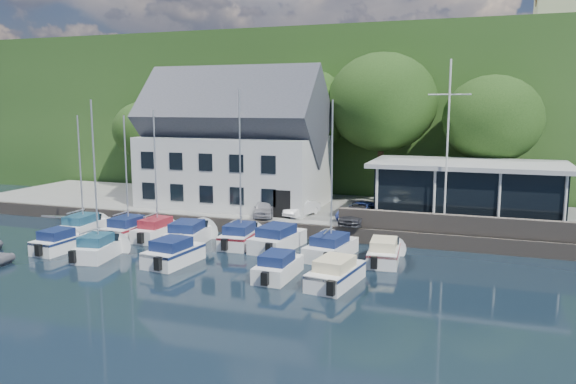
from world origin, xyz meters
name	(u,v)px	position (x,y,z in m)	size (l,w,h in m)	color
ground	(226,286)	(0.00, 0.00, 0.00)	(180.00, 180.00, 0.00)	black
quay	(321,213)	(0.00, 17.50, 0.50)	(60.00, 13.00, 1.00)	gray
quay_face	(295,231)	(0.00, 11.00, 0.50)	(60.00, 0.30, 1.00)	#61574E
hillside	(402,111)	(0.00, 62.00, 8.00)	(160.00, 75.00, 16.00)	#26471A
field_patch	(462,59)	(8.00, 70.00, 16.15)	(50.00, 30.00, 0.30)	brown
harbor_building	(234,151)	(-7.00, 16.50, 5.35)	(14.40, 8.20, 8.70)	silver
club_pavilion	(467,191)	(11.00, 16.00, 3.05)	(13.20, 7.20, 4.10)	black
seawall	(481,226)	(12.00, 11.40, 1.60)	(18.00, 0.50, 1.20)	#61574E
gangway	(78,227)	(-16.50, 9.00, 0.00)	(1.20, 6.00, 1.40)	silver
car_silver	(264,208)	(-2.93, 12.64, 1.59)	(1.39, 3.46, 1.18)	#BBBABF
car_white	(302,208)	(-0.40, 13.76, 1.55)	(1.16, 3.33, 1.10)	silver
car_dgrey	(355,215)	(3.86, 12.44, 1.58)	(1.62, 3.99, 1.16)	#2F3035
car_blue	(361,211)	(4.04, 13.56, 1.68)	(1.57, 3.97, 1.36)	#314597
flagpole	(447,147)	(9.74, 12.12, 6.41)	(2.60, 0.20, 10.82)	silver
tree_0	(145,145)	(-19.35, 22.55, 5.16)	(6.09, 6.09, 8.32)	black
tree_1	(199,142)	(-13.43, 22.60, 5.54)	(6.64, 6.64, 9.08)	black
tree_2	(304,133)	(-2.97, 22.41, 6.58)	(8.16, 8.16, 11.16)	black
tree_3	(381,128)	(3.86, 21.84, 7.13)	(8.97, 8.97, 12.26)	black
tree_4	(491,142)	(12.44, 21.53, 6.15)	(7.54, 7.54, 10.30)	black
boat_r1_0	(80,172)	(-14.32, 7.01, 4.43)	(1.87, 5.99, 8.86)	white
boat_r1_1	(126,171)	(-10.75, 7.23, 4.59)	(2.02, 5.65, 9.18)	white
boat_r1_2	(156,174)	(-8.77, 7.71, 4.42)	(1.78, 5.78, 8.84)	white
boat_r1_3	(189,232)	(-6.12, 7.25, 0.75)	(2.24, 5.77, 1.50)	white
boat_r1_4	(240,176)	(-2.66, 7.89, 4.50)	(1.98, 5.72, 9.00)	white
boat_r1_5	(278,237)	(-0.11, 7.88, 0.77)	(2.25, 6.33, 1.54)	white
boat_r1_6	(332,184)	(3.58, 7.06, 4.39)	(2.09, 6.04, 8.78)	white
boat_r1_7	(384,250)	(6.77, 7.04, 0.70)	(1.83, 5.57, 1.40)	white
boat_r2_0	(59,240)	(-12.71, 2.76, 0.72)	(1.84, 4.80, 1.44)	white
boat_r2_1	(95,184)	(-9.40, 2.30, 4.44)	(1.86, 5.04, 8.88)	white
boat_r2_2	(174,251)	(-4.56, 2.70, 0.76)	(2.14, 5.28, 1.52)	white
boat_r2_3	(278,264)	(1.97, 2.32, 0.69)	(1.79, 5.26, 1.37)	white
boat_r2_4	(336,271)	(5.16, 2.08, 0.73)	(1.97, 5.72, 1.46)	white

